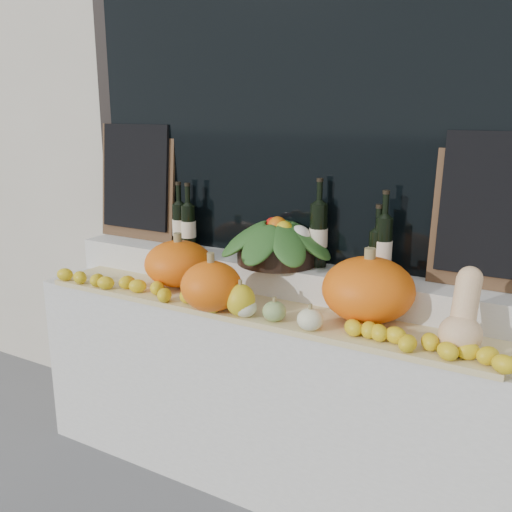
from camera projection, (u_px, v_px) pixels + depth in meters
storefront_facade at (336, 4)px, 2.85m from camera, size 7.00×0.94×4.50m
display_sill at (264, 391)px, 2.71m from camera, size 2.30×0.55×0.88m
rear_tier at (280, 278)px, 2.70m from camera, size 2.30×0.25×0.16m
straw_bedding at (250, 309)px, 2.49m from camera, size 2.10×0.32×0.02m
pumpkin_left at (179, 263)px, 2.75m from camera, size 0.33×0.33×0.22m
pumpkin_right at (368, 290)px, 2.29m from camera, size 0.40×0.40×0.26m
pumpkin_center at (211, 286)px, 2.41m from camera, size 0.35×0.35×0.21m
butternut_squash at (463, 318)px, 2.01m from camera, size 0.15×0.21×0.29m
decorative_gourds at (252, 305)px, 2.34m from camera, size 0.66×0.13×0.16m
lemon_heap at (237, 307)px, 2.38m from camera, size 2.20×0.16×0.06m
produce_bowl at (277, 240)px, 2.64m from camera, size 0.57×0.57×0.23m
wine_bottle_far_left at (180, 224)px, 2.95m from camera, size 0.08×0.08×0.34m
wine_bottle_near_left at (189, 226)px, 2.91m from camera, size 0.08×0.08×0.34m
wine_bottle_tall at (318, 234)px, 2.58m from camera, size 0.08×0.08×0.40m
wine_bottle_near_right at (383, 247)px, 2.40m from camera, size 0.08×0.08×0.38m
wine_bottle_far_right at (377, 253)px, 2.42m from camera, size 0.08×0.08×0.31m
chalkboard_left at (136, 180)px, 3.10m from camera, size 0.50×0.09×0.62m
chalkboard_right at (499, 209)px, 2.21m from camera, size 0.50×0.09×0.62m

